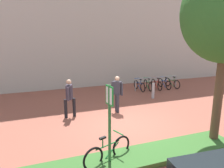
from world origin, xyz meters
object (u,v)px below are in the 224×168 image
bike_at_sign (108,151)px  person_suited_navy (117,92)px  parking_sign_post (110,115)px  person_suited_dark (69,96)px  bike_rack_cluster (156,84)px  bollard_steel (153,91)px

bike_at_sign → person_suited_navy: person_suited_navy is taller
parking_sign_post → person_suited_dark: size_ratio=1.36×
bike_rack_cluster → person_suited_dark: bearing=-153.8°
bike_at_sign → bike_rack_cluster: bearing=49.8°
bollard_steel → bike_at_sign: bearing=-131.5°
bike_rack_cluster → person_suited_navy: person_suited_navy is taller
bollard_steel → person_suited_navy: size_ratio=0.52×
parking_sign_post → person_suited_dark: (-0.42, 4.05, -0.55)m
parking_sign_post → bike_rack_cluster: (5.90, 7.16, -1.18)m
person_suited_navy → person_suited_dark: same height
person_suited_dark → bollard_steel: bearing=14.2°
bollard_steel → person_suited_navy: bearing=-154.5°
person_suited_navy → person_suited_dark: 2.22m
bike_at_sign → person_suited_dark: person_suited_dark is taller
bike_at_sign → bike_rack_cluster: size_ratio=0.50×
bike_rack_cluster → bollard_steel: bearing=-126.2°
person_suited_dark → parking_sign_post: bearing=-84.1°
bollard_steel → person_suited_dark: (-4.98, -1.26, 0.53)m
bike_at_sign → bollard_steel: bollard_steel is taller
bollard_steel → person_suited_dark: bearing=-165.8°
bike_at_sign → person_suited_dark: size_ratio=0.93×
bike_at_sign → bike_rack_cluster: (5.89, 6.98, -0.00)m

